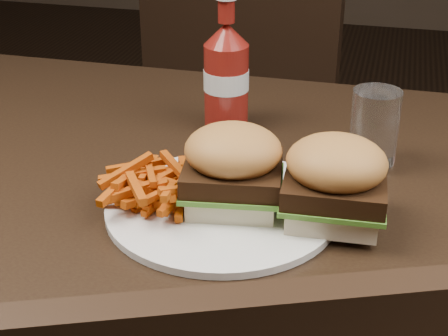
% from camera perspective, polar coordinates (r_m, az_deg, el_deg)
% --- Properties ---
extents(dining_table, '(1.20, 0.80, 0.04)m').
position_cam_1_polar(dining_table, '(0.83, 2.17, -3.37)').
color(dining_table, black).
rests_on(dining_table, ground).
extents(chair_far, '(0.51, 0.51, 0.04)m').
position_cam_1_polar(chair_far, '(1.73, 3.40, 2.81)').
color(chair_far, black).
rests_on(chair_far, ground).
extents(plate, '(0.26, 0.26, 0.01)m').
position_cam_1_polar(plate, '(0.78, -0.18, -3.26)').
color(plate, white).
rests_on(plate, dining_table).
extents(sandwich_half_a, '(0.11, 0.10, 0.02)m').
position_cam_1_polar(sandwich_half_a, '(0.77, 0.74, -2.27)').
color(sandwich_half_a, '#F6EBBD').
rests_on(sandwich_half_a, plate).
extents(sandwich_half_b, '(0.10, 0.10, 0.02)m').
position_cam_1_polar(sandwich_half_b, '(0.76, 9.03, -3.35)').
color(sandwich_half_b, beige).
rests_on(sandwich_half_b, plate).
extents(fries_pile, '(0.14, 0.14, 0.05)m').
position_cam_1_polar(fries_pile, '(0.78, -5.12, -1.21)').
color(fries_pile, '#AC550E').
rests_on(fries_pile, plate).
extents(ketchup_bottle, '(0.08, 0.08, 0.12)m').
position_cam_1_polar(ketchup_bottle, '(0.97, 0.19, 6.68)').
color(ketchup_bottle, maroon).
rests_on(ketchup_bottle, dining_table).
extents(tumbler, '(0.08, 0.08, 0.09)m').
position_cam_1_polar(tumbler, '(0.88, 12.39, 3.39)').
color(tumbler, white).
rests_on(tumbler, dining_table).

